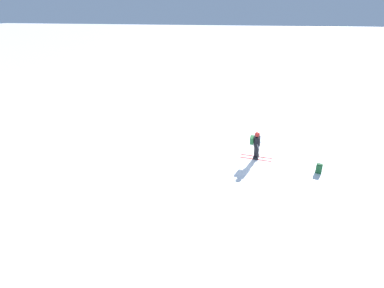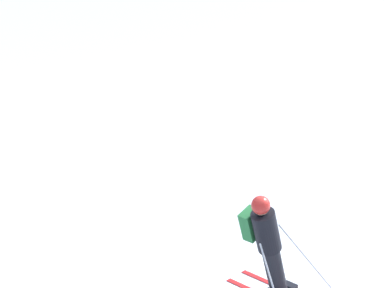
{
  "view_description": "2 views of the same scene",
  "coord_description": "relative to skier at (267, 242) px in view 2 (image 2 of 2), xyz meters",
  "views": [
    {
      "loc": [
        -14.94,
        0.31,
        7.47
      ],
      "look_at": [
        -1.21,
        3.31,
        1.14
      ],
      "focal_mm": 28.0,
      "sensor_mm": 36.0,
      "label": 1
    },
    {
      "loc": [
        -7.23,
        -4.06,
        4.98
      ],
      "look_at": [
        1.28,
        2.49,
        1.6
      ],
      "focal_mm": 60.0,
      "sensor_mm": 36.0,
      "label": 2
    }
  ],
  "objects": [
    {
      "name": "skier",
      "position": [
        0.0,
        0.0,
        0.0
      ],
      "size": [
        1.3,
        1.75,
        1.78
      ],
      "rotation": [
        0.0,
        0.0,
        -0.11
      ],
      "color": "red",
      "rests_on": "ground"
    }
  ]
}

